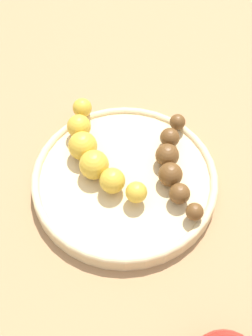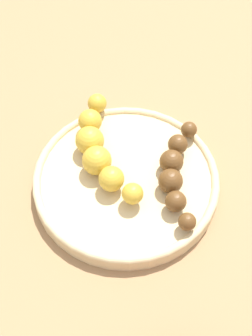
# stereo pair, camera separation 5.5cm
# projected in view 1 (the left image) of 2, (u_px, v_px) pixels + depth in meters

# --- Properties ---
(ground_plane) EXTENTS (2.40, 2.40, 0.00)m
(ground_plane) POSITION_uv_depth(u_px,v_px,m) (126.00, 185.00, 0.58)
(ground_plane) COLOR #936D47
(fruit_bowl) EXTENTS (0.23, 0.23, 0.02)m
(fruit_bowl) POSITION_uv_depth(u_px,v_px,m) (126.00, 180.00, 0.57)
(fruit_bowl) COLOR #D1B784
(fruit_bowl) RESTS_ON ground_plane
(banana_overripe) EXTENTS (0.15, 0.05, 0.03)m
(banana_overripe) POSITION_uv_depth(u_px,v_px,m) (175.00, 164.00, 0.56)
(banana_overripe) COLOR #593819
(banana_overripe) RESTS_ON fruit_bowl
(banana_spotted) EXTENTS (0.16, 0.10, 0.04)m
(banana_spotted) POSITION_uv_depth(u_px,v_px,m) (95.00, 153.00, 0.57)
(banana_spotted) COLOR gold
(banana_spotted) RESTS_ON fruit_bowl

